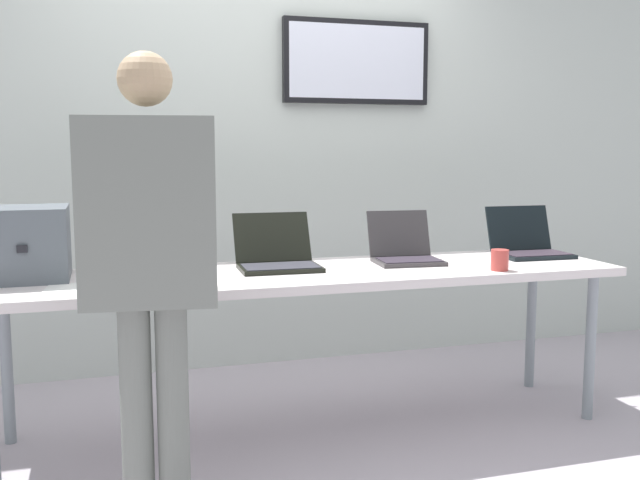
{
  "coord_description": "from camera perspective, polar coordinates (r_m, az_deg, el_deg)",
  "views": [
    {
      "loc": [
        -0.89,
        -3.08,
        1.3
      ],
      "look_at": [
        0.07,
        0.08,
        0.88
      ],
      "focal_mm": 40.29,
      "sensor_mm": 36.0,
      "label": 1
    }
  ],
  "objects": [
    {
      "name": "ground",
      "position": [
        3.47,
        -0.69,
        -15.14
      ],
      "size": [
        8.0,
        8.0,
        0.04
      ],
      "primitive_type": "cube",
      "color": "#B8ADB7"
    },
    {
      "name": "back_wall",
      "position": [
        4.3,
        -4.78,
        7.94
      ],
      "size": [
        8.0,
        0.11,
        2.69
      ],
      "color": "silver",
      "rests_on": "ground"
    },
    {
      "name": "workbench",
      "position": [
        3.26,
        -0.71,
        -3.31
      ],
      "size": [
        2.85,
        0.7,
        0.75
      ],
      "color": "silver",
      "rests_on": "ground"
    },
    {
      "name": "equipment_box",
      "position": [
        3.25,
        -22.28,
        -0.25
      ],
      "size": [
        0.34,
        0.35,
        0.31
      ],
      "color": "#565E66",
      "rests_on": "workbench"
    },
    {
      "name": "laptop_station_0",
      "position": [
        3.23,
        -15.22,
        -1.74
      ],
      "size": [
        0.33,
        0.34,
        0.24
      ],
      "color": "#3B333B",
      "rests_on": "workbench"
    },
    {
      "name": "laptop_station_1",
      "position": [
        3.31,
        -3.45,
        -1.26
      ],
      "size": [
        0.37,
        0.37,
        0.24
      ],
      "color": "black",
      "rests_on": "workbench"
    },
    {
      "name": "laptop_station_2",
      "position": [
        3.51,
        6.74,
        -0.83
      ],
      "size": [
        0.34,
        0.34,
        0.24
      ],
      "color": "#393638",
      "rests_on": "workbench"
    },
    {
      "name": "laptop_station_3",
      "position": [
        3.84,
        16.18,
        -0.34
      ],
      "size": [
        0.36,
        0.33,
        0.25
      ],
      "color": "black",
      "rests_on": "workbench"
    },
    {
      "name": "person",
      "position": [
        2.48,
        -13.34,
        -0.44
      ],
      "size": [
        0.49,
        0.63,
        1.62
      ],
      "color": "gray",
      "rests_on": "ground"
    },
    {
      "name": "coffee_mug",
      "position": [
        3.34,
        14.08,
        -1.55
      ],
      "size": [
        0.08,
        0.08,
        0.1
      ],
      "color": "#C8463F",
      "rests_on": "workbench"
    },
    {
      "name": "paper_sheet",
      "position": [
        2.96,
        -19.14,
        -3.77
      ],
      "size": [
        0.24,
        0.32,
        0.0
      ],
      "color": "white",
      "rests_on": "workbench"
    }
  ]
}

